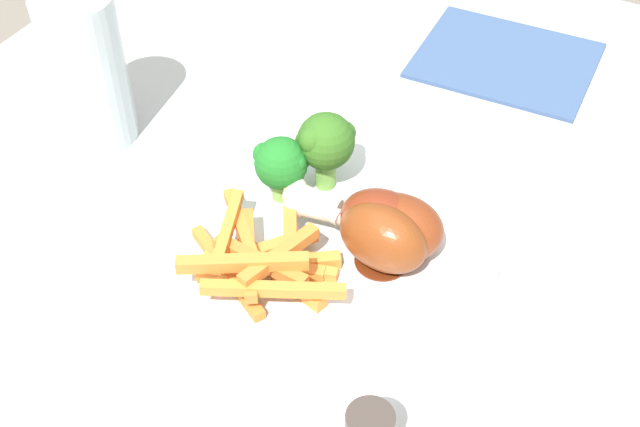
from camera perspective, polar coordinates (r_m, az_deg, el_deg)
The scene contains 10 objects.
dining_table at distance 0.76m, azimuth -2.08°, elevation -8.92°, with size 1.02×0.81×0.74m.
dinner_plate at distance 0.68m, azimuth -0.00°, elevation -1.57°, with size 0.28×0.28×0.01m, color silver.
broccoli_floret_front at distance 0.69m, azimuth 0.34°, elevation 4.74°, with size 0.05×0.05×0.07m.
broccoli_floret_middle at distance 0.68m, azimuth -2.52°, elevation 3.32°, with size 0.05×0.05×0.06m.
carrot_fries_pile at distance 0.64m, azimuth -3.84°, elevation -2.95°, with size 0.14×0.14×0.04m.
chicken_drumstick_near at distance 0.64m, azimuth 3.79°, elevation -1.44°, with size 0.05×0.13×0.05m.
chicken_drumstick_far at distance 0.65m, azimuth 4.66°, elevation -0.86°, with size 0.07×0.13×0.05m.
chicken_drumstick_extra at distance 0.65m, azimuth 3.80°, elevation -0.52°, with size 0.06×0.12×0.05m.
water_glass at distance 0.77m, azimuth -15.15°, elevation 9.13°, with size 0.07×0.07×0.14m, color silver.
napkin at distance 0.89m, azimuth 12.14°, elevation 9.86°, with size 0.17×0.14×0.00m, color #3D5684.
Camera 1 is at (0.39, 0.23, 1.23)m, focal length 48.52 mm.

